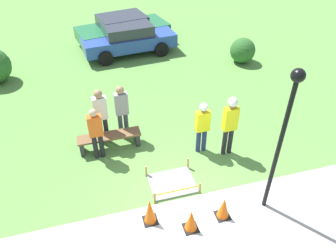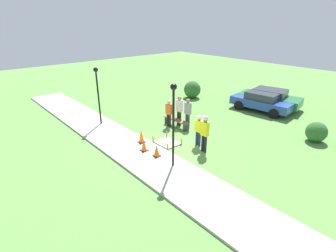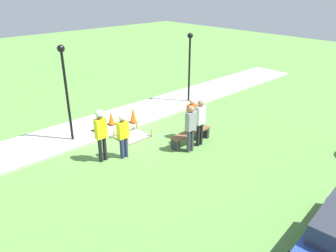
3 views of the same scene
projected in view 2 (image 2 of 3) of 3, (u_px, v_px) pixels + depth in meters
name	position (u px, v px, depth m)	size (l,w,h in m)	color
ground_plane	(159.00, 147.00, 13.72)	(60.00, 60.00, 0.00)	#5B8E42
sidewalk	(139.00, 154.00, 12.95)	(28.00, 2.49, 0.10)	#ADAAA3
wet_concrete_patch	(167.00, 143.00, 14.15)	(1.26, 1.03, 0.37)	gray
traffic_cone_near_patch	(141.00, 136.00, 13.94)	(0.34, 0.34, 0.72)	black
traffic_cone_far_patch	(144.00, 145.00, 13.08)	(0.34, 0.34, 0.61)	black
traffic_cone_sidewalk_edge	(157.00, 150.00, 12.56)	(0.34, 0.34, 0.60)	black
park_bench	(176.00, 121.00, 16.20)	(1.88, 0.44, 0.49)	#2D2D33
worker_supervisor	(199.00, 128.00, 13.59)	(0.40, 0.25, 1.70)	navy
worker_assistant	(205.00, 130.00, 12.84)	(0.40, 0.28, 1.96)	black
bystander_in_orange_shirt	(169.00, 112.00, 16.02)	(0.40, 0.22, 1.69)	black
bystander_in_gray_shirt	(179.00, 109.00, 16.22)	(0.40, 0.25, 1.88)	black
bystander_in_white_shirt	(188.00, 111.00, 15.85)	(0.40, 0.24, 1.84)	#383D47
lamppost_near	(173.00, 114.00, 10.96)	(0.28, 0.28, 3.76)	black
lamppost_far	(97.00, 87.00, 15.71)	(0.28, 0.28, 3.52)	black
parked_car_green	(269.00, 98.00, 19.60)	(4.67, 2.76, 1.41)	#236B3D
parked_car_blue	(262.00, 101.00, 18.89)	(4.40, 2.43, 1.39)	#28479E
shrub_rounded_near	(316.00, 132.00, 14.22)	(1.11, 1.11, 1.11)	#2D6028
shrub_rounded_mid	(192.00, 89.00, 22.03)	(1.41, 1.41, 1.41)	#2D6028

